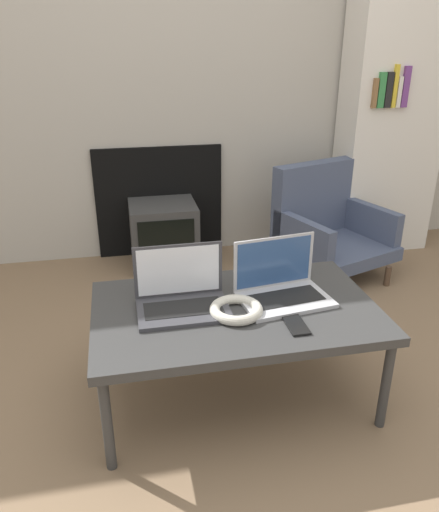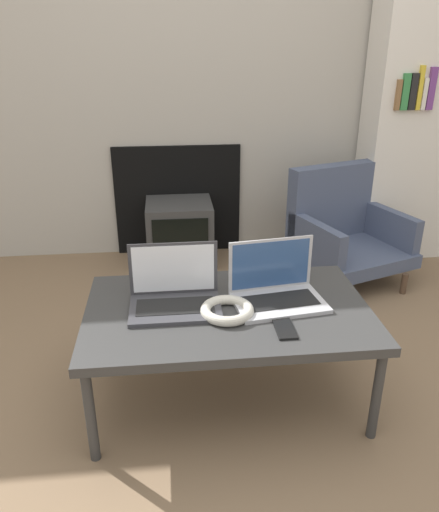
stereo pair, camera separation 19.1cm
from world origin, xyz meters
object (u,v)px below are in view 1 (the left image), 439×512
laptop_left (182,295)px  armchair (326,224)px  laptop_right (281,285)px  headphones (236,310)px  phone (295,324)px  tv (164,234)px

laptop_left → armchair: 1.47m
laptop_right → headphones: size_ratio=1.86×
phone → tv: (-0.32, 1.52, -0.21)m
headphones → phone: bearing=-31.8°
laptop_right → tv: laptop_right is taller
tv → armchair: (0.98, -0.27, 0.10)m
laptop_left → laptop_right: 0.39m
phone → armchair: bearing=62.3°
laptop_left → armchair: (1.03, 1.03, -0.16)m
laptop_left → laptop_right: (0.39, -0.00, 0.00)m
armchair → laptop_right: bearing=-141.3°
phone → tv: phone is taller
headphones → armchair: bearing=53.2°
laptop_left → headphones: laptop_left is taller
headphones → phone: 0.22m
laptop_right → phone: laptop_right is taller
phone → armchair: (0.66, 1.25, -0.12)m
headphones → laptop_right: bearing=25.5°
laptop_right → phone: (-0.01, -0.21, -0.05)m
laptop_right → armchair: armchair is taller
tv → armchair: armchair is taller
laptop_left → tv: (0.06, 1.31, -0.26)m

